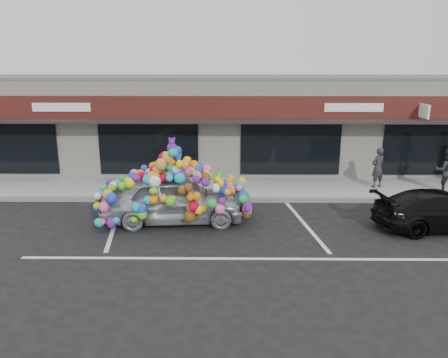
{
  "coord_description": "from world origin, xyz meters",
  "views": [
    {
      "loc": [
        0.4,
        -12.7,
        4.92
      ],
      "look_at": [
        0.24,
        1.4,
        1.15
      ],
      "focal_mm": 35.0,
      "sensor_mm": 36.0,
      "label": 1
    }
  ],
  "objects_px": {
    "toy_car": "(174,193)",
    "pedestrian_b": "(446,171)",
    "pedestrian_a": "(378,168)",
    "black_sedan": "(441,210)"
  },
  "relations": [
    {
      "from": "toy_car",
      "to": "pedestrian_a",
      "type": "bearing_deg",
      "value": -69.0
    },
    {
      "from": "black_sedan",
      "to": "pedestrian_b",
      "type": "height_order",
      "value": "pedestrian_b"
    },
    {
      "from": "pedestrian_a",
      "to": "pedestrian_b",
      "type": "height_order",
      "value": "pedestrian_b"
    },
    {
      "from": "toy_car",
      "to": "pedestrian_b",
      "type": "relative_size",
      "value": 2.97
    },
    {
      "from": "toy_car",
      "to": "pedestrian_b",
      "type": "height_order",
      "value": "toy_car"
    },
    {
      "from": "black_sedan",
      "to": "pedestrian_a",
      "type": "relative_size",
      "value": 2.56
    },
    {
      "from": "toy_car",
      "to": "pedestrian_b",
      "type": "bearing_deg",
      "value": -77.39
    },
    {
      "from": "pedestrian_a",
      "to": "pedestrian_b",
      "type": "distance_m",
      "value": 2.45
    },
    {
      "from": "pedestrian_a",
      "to": "toy_car",
      "type": "bearing_deg",
      "value": -0.03
    },
    {
      "from": "toy_car",
      "to": "pedestrian_a",
      "type": "xyz_separation_m",
      "value": [
        7.57,
        3.53,
        0.0
      ]
    }
  ]
}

